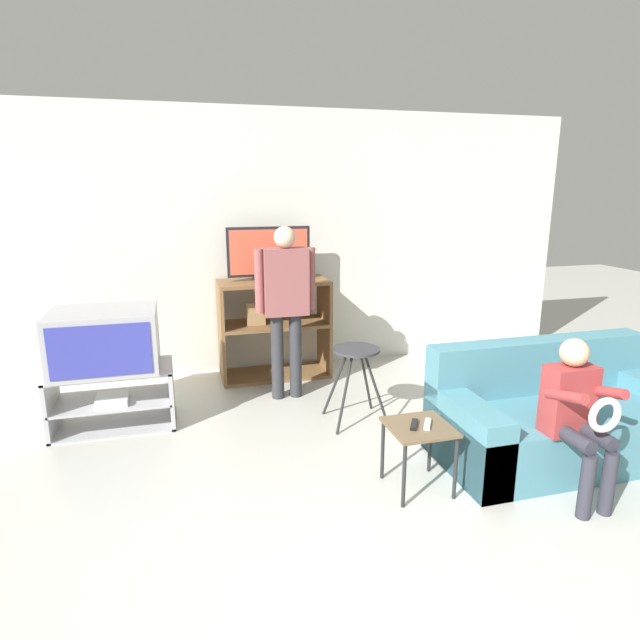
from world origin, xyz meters
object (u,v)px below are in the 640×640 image
(television_flat, at_px, (269,255))
(folding_stool, at_px, (356,361))
(tv_stand, at_px, (113,398))
(person_seated_child, at_px, (577,409))
(remote_control_black, at_px, (414,425))
(couch, at_px, (557,419))
(television_main, at_px, (105,340))
(snack_table, at_px, (419,435))
(media_shelf, at_px, (274,328))
(remote_control_white, at_px, (427,424))
(person_standing_adult, at_px, (286,297))

(television_flat, height_order, folding_stool, television_flat)
(tv_stand, height_order, person_seated_child, person_seated_child)
(remote_control_black, bearing_deg, couch, 37.40)
(television_main, height_order, remote_control_black, television_main)
(tv_stand, relative_size, snack_table, 2.16)
(television_main, bearing_deg, media_shelf, 28.43)
(remote_control_black, distance_m, remote_control_white, 0.08)
(media_shelf, relative_size, television_flat, 1.33)
(tv_stand, relative_size, television_flat, 1.15)
(television_main, distance_m, couch, 3.40)
(remote_control_black, distance_m, person_seated_child, 0.97)
(media_shelf, height_order, person_standing_adult, person_standing_adult)
(tv_stand, height_order, television_main, television_main)
(remote_control_black, relative_size, person_standing_adult, 0.09)
(tv_stand, height_order, folding_stool, folding_stool)
(person_seated_child, bearing_deg, person_standing_adult, 123.73)
(media_shelf, distance_m, remote_control_white, 2.36)
(person_seated_child, bearing_deg, remote_control_black, 160.47)
(tv_stand, xyz_separation_m, snack_table, (1.93, -1.47, 0.13))
(folding_stool, xyz_separation_m, remote_control_black, (0.02, -1.04, -0.08))
(snack_table, bearing_deg, remote_control_black, 172.83)
(television_flat, bearing_deg, couch, -52.47)
(television_main, xyz_separation_m, snack_table, (1.95, -1.49, -0.35))
(tv_stand, height_order, couch, couch)
(television_main, relative_size, media_shelf, 0.73)
(tv_stand, bearing_deg, couch, -23.24)
(couch, xyz_separation_m, person_standing_adult, (-1.62, 1.55, 0.66))
(television_flat, xyz_separation_m, folding_stool, (0.46, -1.26, -0.70))
(media_shelf, height_order, couch, media_shelf)
(tv_stand, bearing_deg, person_standing_adult, 8.92)
(couch, bearing_deg, remote_control_black, -172.70)
(media_shelf, height_order, folding_stool, media_shelf)
(television_flat, distance_m, couch, 2.88)
(television_flat, xyz_separation_m, remote_control_white, (0.56, -2.32, -0.78))
(remote_control_white, distance_m, couch, 1.12)
(folding_stool, height_order, snack_table, folding_stool)
(tv_stand, xyz_separation_m, remote_control_white, (1.98, -1.48, 0.20))
(television_flat, xyz_separation_m, remote_control_black, (0.48, -2.30, -0.78))
(media_shelf, relative_size, remote_control_black, 7.43)
(television_flat, distance_m, remote_control_white, 2.51)
(folding_stool, bearing_deg, person_standing_adult, 123.27)
(media_shelf, height_order, television_flat, television_flat)
(remote_control_black, bearing_deg, media_shelf, 131.20)
(tv_stand, relative_size, folding_stool, 1.49)
(television_main, height_order, folding_stool, television_main)
(snack_table, bearing_deg, couch, 7.73)
(folding_stool, height_order, person_seated_child, person_seated_child)
(media_shelf, relative_size, person_seated_child, 1.08)
(tv_stand, height_order, remote_control_black, tv_stand)
(television_main, distance_m, remote_control_black, 2.44)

